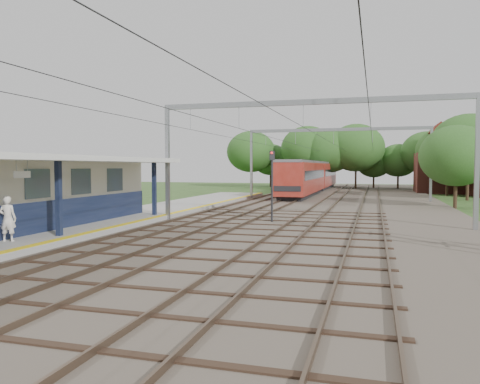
% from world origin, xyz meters
% --- Properties ---
extents(ground, '(160.00, 160.00, 0.00)m').
position_xyz_m(ground, '(0.00, 0.00, 0.00)').
color(ground, '#2D4C1E').
rests_on(ground, ground).
extents(ballast_bed, '(18.00, 90.00, 0.10)m').
position_xyz_m(ballast_bed, '(4.00, 30.00, 0.05)').
color(ballast_bed, '#473D33').
rests_on(ballast_bed, ground).
extents(platform, '(5.00, 52.00, 0.35)m').
position_xyz_m(platform, '(-7.50, 14.00, 0.17)').
color(platform, gray).
rests_on(platform, ground).
extents(yellow_stripe, '(0.45, 52.00, 0.01)m').
position_xyz_m(yellow_stripe, '(-5.25, 14.00, 0.35)').
color(yellow_stripe, yellow).
rests_on(yellow_stripe, platform).
extents(station_building, '(3.41, 18.00, 3.40)m').
position_xyz_m(station_building, '(-8.88, 7.00, 2.04)').
color(station_building, beige).
rests_on(station_building, platform).
extents(canopy, '(6.40, 20.00, 3.44)m').
position_xyz_m(canopy, '(-7.77, 6.00, 3.64)').
color(canopy, '#101833').
rests_on(canopy, platform).
extents(rail_tracks, '(11.80, 88.00, 0.15)m').
position_xyz_m(rail_tracks, '(1.50, 30.00, 0.18)').
color(rail_tracks, brown).
rests_on(rail_tracks, ballast_bed).
extents(catenary_system, '(17.22, 88.00, 7.00)m').
position_xyz_m(catenary_system, '(3.39, 25.28, 5.51)').
color(catenary_system, gray).
rests_on(catenary_system, ground).
extents(tree_band, '(31.72, 30.88, 8.82)m').
position_xyz_m(tree_band, '(3.84, 57.12, 4.92)').
color(tree_band, '#382619').
rests_on(tree_band, ground).
extents(house_far, '(8.00, 6.12, 8.66)m').
position_xyz_m(house_far, '(16.00, 52.00, 3.23)').
color(house_far, brown).
rests_on(house_far, ground).
extents(person, '(0.75, 0.58, 1.81)m').
position_xyz_m(person, '(-6.83, 4.10, 1.26)').
color(person, white).
rests_on(person, platform).
extents(train, '(2.93, 36.51, 3.85)m').
position_xyz_m(train, '(-0.50, 48.90, 2.15)').
color(train, black).
rests_on(train, ballast_bed).
extents(signal_post, '(0.33, 0.31, 4.20)m').
position_xyz_m(signal_post, '(1.35, 15.47, 2.62)').
color(signal_post, black).
rests_on(signal_post, ground).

